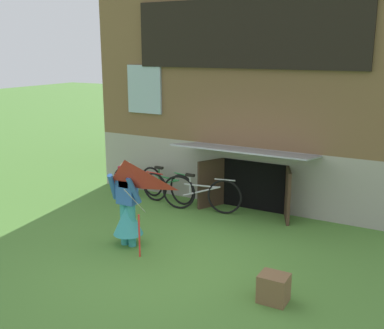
% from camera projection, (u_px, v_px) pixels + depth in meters
% --- Properties ---
extents(ground_plane, '(60.00, 60.00, 0.00)m').
position_uv_depth(ground_plane, '(168.00, 259.00, 7.69)').
color(ground_plane, '#4C7F33').
extents(log_house, '(7.41, 5.56, 5.03)m').
position_uv_depth(log_house, '(279.00, 84.00, 11.51)').
color(log_house, '#9E998E').
rests_on(log_house, ground_plane).
extents(person, '(0.60, 0.52, 1.51)m').
position_uv_depth(person, '(127.00, 211.00, 8.09)').
color(person, teal).
rests_on(person, ground_plane).
extents(kite, '(1.00, 0.96, 1.61)m').
position_uv_depth(kite, '(126.00, 186.00, 7.30)').
color(kite, red).
rests_on(kite, ground_plane).
extents(bicycle_silver, '(1.73, 0.36, 0.80)m').
position_uv_depth(bicycle_silver, '(201.00, 194.00, 9.87)').
color(bicycle_silver, black).
rests_on(bicycle_silver, ground_plane).
extents(bicycle_green, '(1.61, 0.40, 0.75)m').
position_uv_depth(bicycle_green, '(166.00, 185.00, 10.60)').
color(bicycle_green, black).
rests_on(bicycle_green, ground_plane).
extents(bicycle_red, '(1.54, 0.13, 0.70)m').
position_uv_depth(bicycle_red, '(139.00, 183.00, 10.79)').
color(bicycle_red, black).
rests_on(bicycle_red, ground_plane).
extents(wooden_crate, '(0.39, 0.33, 0.39)m').
position_uv_depth(wooden_crate, '(274.00, 288.00, 6.37)').
color(wooden_crate, brown).
rests_on(wooden_crate, ground_plane).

